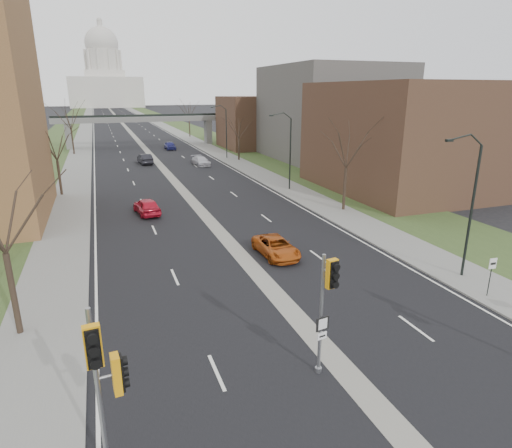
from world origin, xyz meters
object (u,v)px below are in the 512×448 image
signal_pole_median (327,295)px  car_left_near (147,206)px  car_right_near (276,247)px  car_right_far (170,146)px  car_right_mid (201,161)px  speed_limit_sign (491,270)px  signal_pole_left (104,372)px  car_left_far (145,159)px

signal_pole_median → car_left_near: 27.23m
car_right_near → car_right_far: bearing=86.2°
car_right_far → signal_pole_median: bearing=-94.6°
car_left_near → car_right_near: 15.69m
signal_pole_median → car_right_mid: size_ratio=1.08×
speed_limit_sign → car_right_mid: 49.26m
signal_pole_left → car_right_far: signal_pole_left is taller
car_left_near → car_left_far: 29.79m
signal_pole_median → car_left_near: bearing=89.5°
car_right_mid → car_left_far: bearing=144.2°
signal_pole_median → speed_limit_sign: signal_pole_median is taller
signal_pole_median → speed_limit_sign: bearing=4.9°
speed_limit_sign → car_left_near: 28.68m
signal_pole_left → car_right_mid: 56.11m
signal_pole_median → signal_pole_left: bearing=-175.0°
signal_pole_left → speed_limit_sign: signal_pole_left is taller
signal_pole_left → car_left_near: signal_pole_left is taller
signal_pole_left → car_left_near: (4.11, 28.81, -2.86)m
signal_pole_median → car_right_far: signal_pole_median is taller
car_right_mid → car_right_far: 20.64m
car_left_far → car_right_far: car_left_far is taller
car_right_mid → signal_pole_median: bearing=-104.1°
car_left_near → signal_pole_median: bearing=90.9°
car_right_near → speed_limit_sign: bearing=-50.6°
car_left_far → car_right_mid: (7.96, -4.47, -0.10)m
car_right_near → car_right_mid: size_ratio=0.98×
car_left_near → car_left_far: size_ratio=0.94×
signal_pole_median → car_left_near: (-3.99, 26.79, -2.84)m
speed_limit_sign → car_right_near: speed_limit_sign is taller
speed_limit_sign → car_right_mid: bearing=99.1°
car_left_far → speed_limit_sign: bearing=97.7°
car_right_far → car_left_far: bearing=-112.3°
signal_pole_median → car_right_mid: 52.50m
signal_pole_median → car_left_near: signal_pole_median is taller
signal_pole_left → signal_pole_median: bearing=8.8°
car_left_near → car_right_mid: 27.44m
speed_limit_sign → car_left_far: size_ratio=0.47×
car_left_near → car_right_mid: size_ratio=0.95×
car_right_near → car_left_near: bearing=116.0°
car_left_far → car_right_far: bearing=-118.0°
car_right_far → car_right_mid: bearing=-86.2°
car_left_far → car_right_far: (6.52, 16.12, -0.01)m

